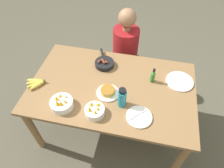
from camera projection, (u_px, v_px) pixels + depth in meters
The scene contains 12 objects.
ground_plane at pixel (112, 125), 2.49m from camera, with size 14.00×14.00×0.00m, color #565142.
dining_table at pixel (112, 92), 2.00m from camera, with size 1.59×0.98×0.74m.
banana_bunch at pixel (36, 83), 1.93m from camera, with size 0.20×0.16×0.04m.
skillet at pixel (104, 63), 2.10m from camera, with size 0.20×0.32×0.08m.
frittata_plate_center at pixel (108, 92), 1.85m from camera, with size 0.21×0.21×0.06m.
empty_plate_near_front at pixel (180, 81), 1.96m from camera, with size 0.27×0.27×0.02m.
empty_plate_far_left at pixel (139, 117), 1.69m from camera, with size 0.22×0.22×0.02m.
fruit_bowl_mango at pixel (62, 103), 1.74m from camera, with size 0.20×0.20×0.13m.
fruit_bowl_citrus at pixel (95, 111), 1.70m from camera, with size 0.17×0.17×0.12m.
water_bottle at pixel (122, 98), 1.71m from camera, with size 0.08×0.08×0.21m.
hot_sauce_bottle at pixel (153, 76), 1.92m from camera, with size 0.04×0.04×0.17m.
person_figure at pixel (125, 57), 2.60m from camera, with size 0.34×0.34×1.15m.
Camera 1 is at (0.27, -1.22, 2.21)m, focal length 32.00 mm.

